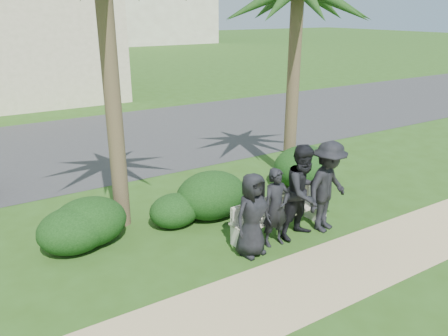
{
  "coord_description": "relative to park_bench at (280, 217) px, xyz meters",
  "views": [
    {
      "loc": [
        -4.2,
        -6.3,
        4.23
      ],
      "look_at": [
        0.27,
        1.0,
        1.12
      ],
      "focal_mm": 35.0,
      "sensor_mm": 36.0,
      "label": 1
    }
  ],
  "objects": [
    {
      "name": "footpath",
      "position": [
        -0.84,
        -1.6,
        -0.34
      ],
      "size": [
        30.0,
        1.6,
        0.01
      ],
      "primitive_type": "cube",
      "color": "tan",
      "rests_on": "ground"
    },
    {
      "name": "hedge_c",
      "position": [
        -1.65,
        1.4,
        0.01
      ],
      "size": [
        1.07,
        0.88,
        0.7
      ],
      "primitive_type": "ellipsoid",
      "color": "black",
      "rests_on": "ground"
    },
    {
      "name": "man_d",
      "position": [
        0.87,
        -0.37,
        0.59
      ],
      "size": [
        1.35,
        1.0,
        1.87
      ],
      "primitive_type": "imported",
      "rotation": [
        0.0,
        0.0,
        0.28
      ],
      "color": "black",
      "rests_on": "ground"
    },
    {
      "name": "man_c",
      "position": [
        0.29,
        -0.32,
        0.6
      ],
      "size": [
        1.02,
        0.85,
        1.88
      ],
      "primitive_type": "imported",
      "rotation": [
        0.0,
        0.0,
        0.16
      ],
      "color": "black",
      "rests_on": "ground"
    },
    {
      "name": "hedge_a",
      "position": [
        -3.66,
        1.47,
        0.09
      ],
      "size": [
        1.32,
        1.09,
        0.86
      ],
      "primitive_type": "ellipsoid",
      "color": "black",
      "rests_on": "ground"
    },
    {
      "name": "hedge_d",
      "position": [
        -0.77,
        1.39,
        0.17
      ],
      "size": [
        1.56,
        1.29,
        1.02
      ],
      "primitive_type": "ellipsoid",
      "color": "black",
      "rests_on": "ground"
    },
    {
      "name": "hedge_f",
      "position": [
        2.1,
        1.69,
        0.19
      ],
      "size": [
        1.62,
        1.34,
        1.06
      ],
      "primitive_type": "ellipsoid",
      "color": "black",
      "rests_on": "ground"
    },
    {
      "name": "park_bench",
      "position": [
        0.0,
        0.0,
        0.0
      ],
      "size": [
        2.19,
        0.67,
        0.75
      ],
      "rotation": [
        0.0,
        0.0,
        0.08
      ],
      "color": "#B0A794",
      "rests_on": "ground"
    },
    {
      "name": "man_a",
      "position": [
        -0.94,
        -0.38,
        0.45
      ],
      "size": [
        0.83,
        0.61,
        1.57
      ],
      "primitive_type": "imported",
      "rotation": [
        0.0,
        0.0,
        0.15
      ],
      "color": "black",
      "rests_on": "ground"
    },
    {
      "name": "hedge_b",
      "position": [
        -3.34,
        1.59,
        0.12
      ],
      "size": [
        1.42,
        1.17,
        0.93
      ],
      "primitive_type": "ellipsoid",
      "color": "black",
      "rests_on": "ground"
    },
    {
      "name": "stucco_bldg_right",
      "position": [
        -1.84,
        18.2,
        3.32
      ],
      "size": [
        8.4,
        8.4,
        7.3
      ],
      "color": "beige",
      "rests_on": "ground"
    },
    {
      "name": "asphalt_street",
      "position": [
        -0.84,
        8.2,
        -0.34
      ],
      "size": [
        160.0,
        8.0,
        0.01
      ],
      "primitive_type": "cube",
      "color": "#2D2D30",
      "rests_on": "ground"
    },
    {
      "name": "man_b",
      "position": [
        -0.37,
        -0.32,
        0.43
      ],
      "size": [
        0.58,
        0.39,
        1.53
      ],
      "primitive_type": "imported",
      "rotation": [
        0.0,
        0.0,
        -0.05
      ],
      "color": "black",
      "rests_on": "ground"
    },
    {
      "name": "ground",
      "position": [
        -0.84,
        0.2,
        -0.34
      ],
      "size": [
        160.0,
        160.0,
        0.0
      ],
      "primitive_type": "plane",
      "color": "#294B15",
      "rests_on": "ground"
    }
  ]
}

